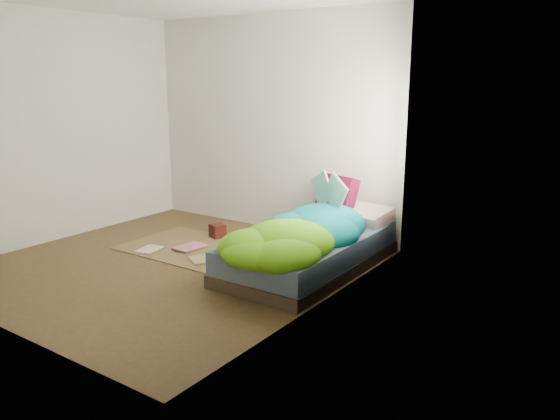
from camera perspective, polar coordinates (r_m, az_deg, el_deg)
The scene contains 12 objects.
ground at distance 5.68m, azimuth -11.41°, elevation -5.64°, with size 3.50×3.50×0.00m, color #44321A.
room_walls at distance 5.37m, azimuth -12.08°, elevation 10.96°, with size 3.54×3.54×2.62m.
bed at distance 5.43m, azimuth 3.12°, elevation -4.42°, with size 1.00×2.00×0.34m.
duvet at distance 5.15m, azimuth 1.88°, elevation -1.43°, with size 0.96×1.84×0.34m, color #08677F, non-canonical shape.
rug at distance 6.15m, azimuth -8.71°, elevation -3.98°, with size 1.60×1.10×0.01m, color brown.
pillow_floral at distance 5.95m, azimuth 8.45°, elevation -0.51°, with size 0.63×0.39×0.14m, color silver.
pillow_magenta at distance 6.07m, azimuth 5.90°, elevation 1.40°, with size 0.46×0.14×0.46m, color #51052C.
open_book at distance 5.59m, azimuth 5.05°, elevation 3.04°, with size 0.48×0.11×0.29m, color #2E8B2D, non-canonical shape.
wooden_box at distance 6.50m, azimuth -6.54°, elevation -2.17°, with size 0.16×0.16×0.16m, color #3A110D.
floor_book_a at distance 6.21m, azimuth -14.25°, elevation -3.92°, with size 0.21×0.28×0.02m, color white.
floor_book_b at distance 6.21m, azimuth -10.11°, elevation -3.65°, with size 0.25×0.34×0.03m, color pink.
floor_book_c at distance 5.68m, azimuth -9.28°, elevation -5.30°, with size 0.20×0.28×0.02m, color tan.
Camera 1 is at (3.91, -3.69, 1.84)m, focal length 35.00 mm.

